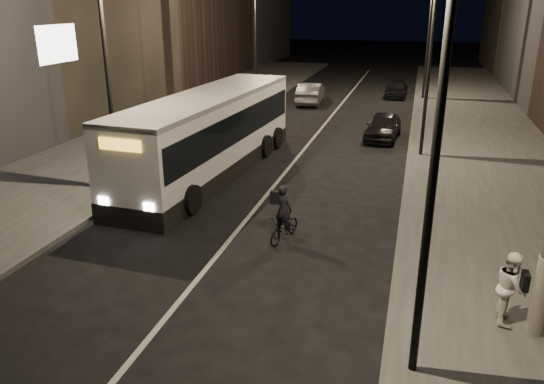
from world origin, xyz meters
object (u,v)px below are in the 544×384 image
Objects in this scene: city_bus at (210,131)px; streetlight_left_near at (112,50)px; streetlight_right_far at (426,25)px; car_far at (396,89)px; car_mid at (310,93)px; streetlight_right_mid at (425,40)px; streetlight_right_near at (424,105)px; pedestrian_woman at (511,287)px; streetlight_left_far at (258,27)px; cyclist_on_bicycle at (284,222)px; car_near at (383,126)px.

streetlight_left_near is at bearing -122.21° from city_bus.
streetlight_right_far is 0.64× the size of city_bus.
car_far is (8.93, 24.93, -4.78)m from streetlight_left_near.
city_bus reaches higher than car_mid.
streetlight_right_near is at bearing -90.00° from streetlight_right_mid.
streetlight_left_near is 14.80m from pedestrian_woman.
streetlight_left_near reaches higher than car_far.
streetlight_right_near is at bearing -67.70° from streetlight_left_far.
streetlight_left_near is at bearing 143.12° from streetlight_right_near.
car_mid is at bearing 104.87° from streetlight_right_near.
streetlight_right_far is 1.00× the size of streetlight_left_far.
car_mid reaches higher than car_far.
streetlight_right_far is 30.12m from pedestrian_woman.
streetlight_right_mid is at bearing 86.27° from cyclist_on_bicycle.
streetlight_right_mid is 4.34× the size of cyclist_on_bicycle.
streetlight_right_far and streetlight_left_far have the same top height.
city_bus reaches higher than car_far.
streetlight_right_far reaches higher than cyclist_on_bicycle.
streetlight_left_far is at bearing 32.79° from car_mid.
streetlight_right_near is 8.08m from cyclist_on_bicycle.
streetlight_right_mid is at bearing 36.88° from streetlight_left_near.
car_near is at bearing 54.06° from city_bus.
car_far is at bearing -145.60° from car_mid.
car_near is (8.93, 11.17, -4.67)m from streetlight_left_near.
car_mid is at bearing 121.37° from streetlight_right_mid.
streetlight_right_far is at bearing 71.84° from city_bus.
streetlight_right_near is 19.81m from car_near.
streetlight_right_mid and streetlight_left_far have the same top height.
streetlight_right_far is at bearing -27.60° from car_far.
streetlight_left_far is 2.00× the size of car_near.
streetlight_right_far reaches higher than city_bus.
car_far is (5.79, 4.59, -0.17)m from car_mid.
car_mid is at bearing 90.92° from city_bus.
pedestrian_woman is at bearing -23.86° from streetlight_left_near.
streetlight_left_far reaches higher than city_bus.
streetlight_left_near is 4.34× the size of cyclist_on_bicycle.
pedestrian_woman reaches higher than car_far.
streetlight_left_near is 2.00× the size of car_near.
streetlight_right_far is at bearing 86.26° from car_near.
pedestrian_woman is at bearing -72.73° from car_near.
streetlight_left_far is 4.80× the size of pedestrian_woman.
streetlight_right_near is at bearing -40.08° from cyclist_on_bicycle.
car_mid is at bearing 114.96° from cyclist_on_bicycle.
streetlight_right_near is 14.39m from city_bus.
car_far is at bearing 76.77° from city_bus.
streetlight_left_far is 12.27m from car_far.
city_bus is at bearing -150.00° from streetlight_right_mid.
streetlight_left_near is at bearing 174.98° from cyclist_on_bicycle.
pedestrian_woman is at bearing -61.40° from streetlight_left_far.
streetlight_right_far reaches higher than car_far.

